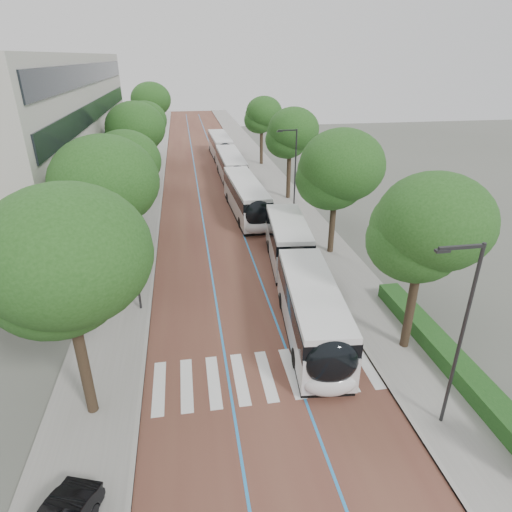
% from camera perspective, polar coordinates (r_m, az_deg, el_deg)
% --- Properties ---
extents(ground, '(160.00, 160.00, 0.00)m').
position_cam_1_polar(ground, '(20.35, 1.34, -17.54)').
color(ground, '#51544C').
rests_on(ground, ground).
extents(road, '(11.00, 140.00, 0.02)m').
position_cam_1_polar(road, '(56.46, -6.40, 10.85)').
color(road, brown).
rests_on(road, ground).
extents(sidewalk_left, '(4.00, 140.00, 0.12)m').
position_cam_1_polar(sidewalk_left, '(56.55, -14.13, 10.34)').
color(sidewalk_left, gray).
rests_on(sidewalk_left, ground).
extents(sidewalk_right, '(4.00, 140.00, 0.12)m').
position_cam_1_polar(sidewalk_right, '(57.33, 1.23, 11.27)').
color(sidewalk_right, gray).
rests_on(sidewalk_right, ground).
extents(kerb_left, '(0.20, 140.00, 0.14)m').
position_cam_1_polar(kerb_left, '(56.43, -12.18, 10.50)').
color(kerb_left, gray).
rests_on(kerb_left, ground).
extents(kerb_right, '(0.20, 140.00, 0.14)m').
position_cam_1_polar(kerb_right, '(57.01, -0.68, 11.20)').
color(kerb_right, gray).
rests_on(kerb_right, ground).
extents(zebra_crossing, '(10.55, 3.60, 0.01)m').
position_cam_1_polar(zebra_crossing, '(21.09, 1.37, -15.61)').
color(zebra_crossing, silver).
rests_on(zebra_crossing, ground).
extents(lane_line_left, '(0.12, 126.00, 0.01)m').
position_cam_1_polar(lane_line_left, '(56.39, -8.05, 10.76)').
color(lane_line_left, '#267CC1').
rests_on(lane_line_left, road).
extents(lane_line_right, '(0.12, 126.00, 0.01)m').
position_cam_1_polar(lane_line_right, '(56.56, -4.76, 10.96)').
color(lane_line_right, '#267CC1').
rests_on(lane_line_right, road).
extents(hedge, '(1.20, 14.00, 0.80)m').
position_cam_1_polar(hedge, '(23.15, 24.66, -12.52)').
color(hedge, '#164216').
rests_on(hedge, sidewalk_right).
extents(streetlight_near, '(1.82, 0.20, 8.00)m').
position_cam_1_polar(streetlight_near, '(17.55, 25.53, -8.39)').
color(streetlight_near, '#292A2C').
rests_on(streetlight_near, sidewalk_right).
extents(streetlight_far, '(1.82, 0.20, 8.00)m').
position_cam_1_polar(streetlight_far, '(38.94, 5.01, 11.72)').
color(streetlight_far, '#292A2C').
rests_on(streetlight_far, sidewalk_right).
extents(lamp_post_left, '(0.14, 0.14, 8.00)m').
position_cam_1_polar(lamp_post_left, '(24.85, -16.10, 1.19)').
color(lamp_post_left, '#292A2C').
rests_on(lamp_post_left, sidewalk_left).
extents(trees_left, '(5.96, 60.94, 9.80)m').
position_cam_1_polar(trees_left, '(40.05, -16.47, 14.16)').
color(trees_left, black).
rests_on(trees_left, ground).
extents(trees_right, '(6.02, 47.02, 8.78)m').
position_cam_1_polar(trees_right, '(36.67, 7.71, 13.23)').
color(trees_right, black).
rests_on(trees_right, ground).
extents(lead_bus, '(4.33, 18.55, 3.20)m').
position_cam_1_polar(lead_bus, '(26.01, 5.88, -2.88)').
color(lead_bus, black).
rests_on(lead_bus, ground).
extents(bus_queued_0, '(2.99, 12.48, 3.20)m').
position_cam_1_polar(bus_queued_0, '(40.47, -1.28, 7.64)').
color(bus_queued_0, silver).
rests_on(bus_queued_0, ground).
extents(bus_queued_1, '(2.64, 12.42, 3.20)m').
position_cam_1_polar(bus_queued_1, '(52.39, -3.31, 11.67)').
color(bus_queued_1, silver).
rests_on(bus_queued_1, ground).
extents(bus_queued_2, '(2.83, 12.46, 3.20)m').
position_cam_1_polar(bus_queued_2, '(65.30, -4.73, 14.32)').
color(bus_queued_2, silver).
rests_on(bus_queued_2, ground).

